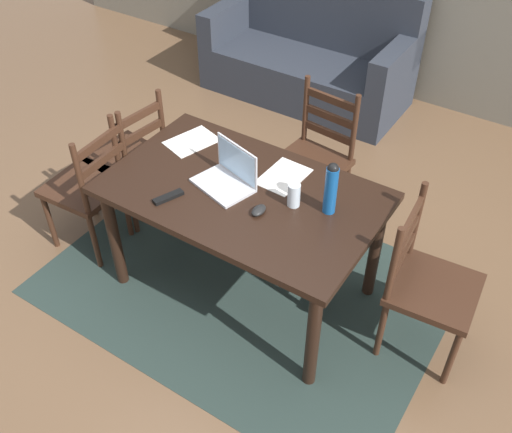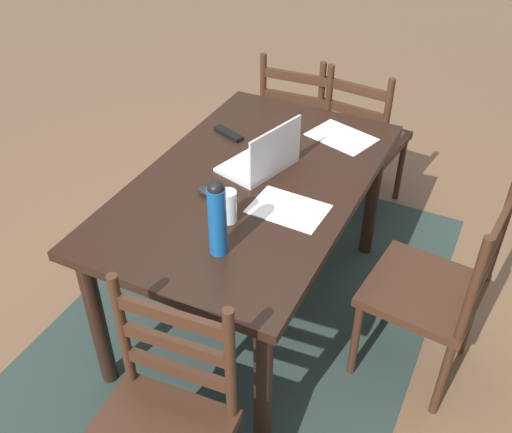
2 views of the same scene
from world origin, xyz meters
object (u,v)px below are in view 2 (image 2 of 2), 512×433
Objects in this scene: dining_table at (252,199)px; chair_left_near at (303,128)px; computer_mouse at (209,191)px; water_bottle at (217,217)px; drinking_glass at (228,206)px; laptop at (265,158)px; chair_far_head at (433,292)px; tv_remote at (228,134)px; chair_left_far at (360,141)px.

chair_left_near reaches higher than dining_table.
computer_mouse is (0.17, -0.11, 0.12)m from dining_table.
water_bottle reaches higher than drinking_glass.
laptop is 0.39m from drinking_glass.
water_bottle is 0.39m from computer_mouse.
chair_far_head reaches higher than computer_mouse.
water_bottle is 1.78× the size of tv_remote.
water_bottle is at bearing 12.09° from dining_table.
laptop is at bearing -9.83° from chair_left_far.
computer_mouse is at bearing -138.92° from tv_remote.
chair_left_near is (-1.04, -0.18, -0.20)m from dining_table.
laptop reaches higher than chair_far_head.
water_bottle is at bearing 10.55° from chair_left_near.
computer_mouse is at bearing -31.71° from dining_table.
laptop is 0.58m from water_bottle.
dining_table is at bearing -8.30° from laptop.
computer_mouse is (0.27, -0.12, -0.04)m from laptop.
water_bottle is at bearing -57.26° from chair_far_head.
laptop reaches higher than drinking_glass.
chair_left_near is 0.36m from chair_left_far.
drinking_glass is at bearing 52.37° from computer_mouse.
chair_far_head and chair_left_far have the same top height.
chair_left_far is 1.58m from water_bottle.
chair_left_far is (-1.04, -0.65, 0.00)m from chair_far_head.
laptop is at bearing -97.05° from chair_far_head.
chair_far_head is 7.11× the size of drinking_glass.
chair_left_near is 0.81m from tv_remote.
dining_table is 1.58× the size of chair_far_head.
chair_left_near is 1.60m from water_bottle.
chair_left_near is 1.40m from drinking_glass.
chair_left_far is at bearing 166.84° from computer_mouse.
chair_left_near is 7.11× the size of drinking_glass.
chair_far_head is 1.23m from chair_left_far.
chair_left_far is 3.13× the size of water_bottle.
chair_far_head is 0.91m from drinking_glass.
drinking_glass reaches higher than computer_mouse.
chair_left_far is (-0.00, 0.36, 0.00)m from chair_left_near.
water_bottle reaches higher than chair_far_head.
chair_left_near is 1.03m from laptop.
chair_left_near reaches higher than drinking_glass.
tv_remote is at bearing -151.67° from drinking_glass.
drinking_glass is (-0.18, -0.06, -0.09)m from water_bottle.
laptop is 2.76× the size of drinking_glass.
dining_table is 0.34m from drinking_glass.
chair_far_head is 0.98m from water_bottle.
chair_far_head is 0.89m from laptop.
chair_left_near is 3.13× the size of water_bottle.
water_bottle is at bearing 35.17° from computer_mouse.
drinking_glass is 1.34× the size of computer_mouse.
tv_remote is (-0.47, -0.16, -0.01)m from computer_mouse.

